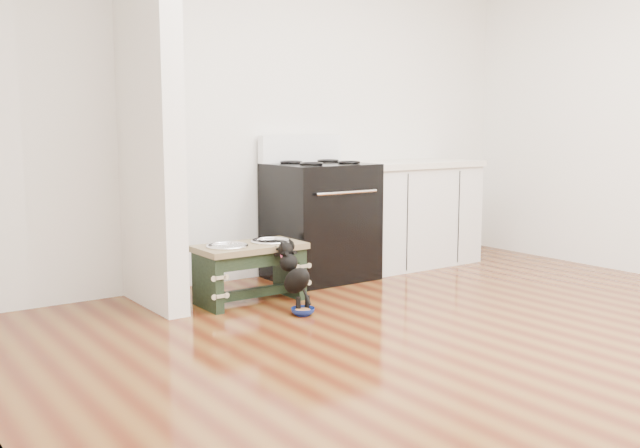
{
  "coord_description": "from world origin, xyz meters",
  "views": [
    {
      "loc": [
        -3.01,
        -2.42,
        1.23
      ],
      "look_at": [
        -0.18,
        1.56,
        0.54
      ],
      "focal_mm": 40.0,
      "sensor_mm": 36.0,
      "label": 1
    }
  ],
  "objects": [
    {
      "name": "ground",
      "position": [
        0.0,
        0.0,
        0.0
      ],
      "size": [
        5.0,
        5.0,
        0.0
      ],
      "primitive_type": "plane",
      "color": "#4A1C0D",
      "rests_on": "ground"
    },
    {
      "name": "room_shell",
      "position": [
        0.0,
        0.0,
        1.62
      ],
      "size": [
        5.0,
        5.0,
        5.0
      ],
      "color": "silver",
      "rests_on": "ground"
    },
    {
      "name": "partition_wall",
      "position": [
        -1.18,
        2.1,
        1.35
      ],
      "size": [
        0.15,
        0.8,
        2.7
      ],
      "primitive_type": "cube",
      "color": "silver",
      "rests_on": "ground"
    },
    {
      "name": "oven_range",
      "position": [
        0.25,
        2.16,
        0.48
      ],
      "size": [
        0.76,
        0.69,
        1.14
      ],
      "color": "black",
      "rests_on": "ground"
    },
    {
      "name": "cabinet_run",
      "position": [
        1.23,
        2.18,
        0.45
      ],
      "size": [
        1.24,
        0.64,
        0.91
      ],
      "color": "silver",
      "rests_on": "ground"
    },
    {
      "name": "dog_feeder",
      "position": [
        -0.59,
        1.8,
        0.29
      ],
      "size": [
        0.74,
        0.4,
        0.42
      ],
      "color": "black",
      "rests_on": "ground"
    },
    {
      "name": "puppy",
      "position": [
        -0.46,
        1.46,
        0.25
      ],
      "size": [
        0.13,
        0.38,
        0.45
      ],
      "color": "black",
      "rests_on": "ground"
    },
    {
      "name": "floor_bowl",
      "position": [
        -0.49,
        1.31,
        0.02
      ],
      "size": [
        0.17,
        0.17,
        0.05
      ],
      "rotation": [
        0.0,
        0.0,
        -0.13
      ],
      "color": "navy",
      "rests_on": "ground"
    }
  ]
}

